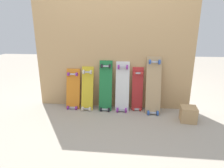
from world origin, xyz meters
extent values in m
plane|color=#A89E8E|center=(0.00, 0.00, 0.00)|extent=(12.00, 12.00, 0.00)
cube|color=tan|center=(0.00, 0.07, 0.84)|extent=(2.49, 0.04, 1.68)
cube|color=orange|center=(-0.65, -0.04, 0.28)|extent=(0.22, 0.19, 0.71)
cube|color=#B7B7BF|center=(-0.65, -0.13, 0.02)|extent=(0.10, 0.04, 0.03)
cube|color=#B7B7BF|center=(-0.65, 0.00, 0.56)|extent=(0.10, 0.04, 0.03)
cylinder|color=purple|center=(-0.71, -0.15, 0.03)|extent=(0.03, 0.06, 0.06)
cylinder|color=purple|center=(-0.58, -0.15, 0.03)|extent=(0.03, 0.06, 0.06)
cylinder|color=purple|center=(-0.71, -0.02, 0.56)|extent=(0.03, 0.06, 0.06)
cylinder|color=purple|center=(-0.58, -0.02, 0.56)|extent=(0.03, 0.06, 0.06)
cube|color=gold|center=(-0.40, -0.06, 0.31)|extent=(0.19, 0.22, 0.75)
cube|color=#B7B7BF|center=(-0.40, -0.16, 0.03)|extent=(0.08, 0.04, 0.03)
cube|color=#B7B7BF|center=(-0.40, -0.01, 0.60)|extent=(0.08, 0.04, 0.03)
cylinder|color=beige|center=(-0.46, -0.18, 0.03)|extent=(0.03, 0.07, 0.07)
cylinder|color=beige|center=(-0.34, -0.18, 0.03)|extent=(0.03, 0.07, 0.07)
cylinder|color=beige|center=(-0.46, -0.02, 0.60)|extent=(0.03, 0.07, 0.07)
cylinder|color=beige|center=(-0.34, -0.02, 0.60)|extent=(0.03, 0.07, 0.07)
cube|color=#1E7238|center=(-0.11, -0.05, 0.36)|extent=(0.21, 0.21, 0.85)
cube|color=#B7B7BF|center=(-0.11, -0.15, 0.03)|extent=(0.09, 0.04, 0.03)
cube|color=#B7B7BF|center=(-0.11, 0.00, 0.70)|extent=(0.09, 0.04, 0.03)
cylinder|color=black|center=(-0.17, -0.17, 0.03)|extent=(0.03, 0.06, 0.06)
cylinder|color=black|center=(-0.04, -0.17, 0.03)|extent=(0.03, 0.06, 0.06)
cylinder|color=black|center=(-0.17, -0.02, 0.70)|extent=(0.03, 0.06, 0.06)
cylinder|color=black|center=(-0.04, -0.02, 0.70)|extent=(0.03, 0.06, 0.06)
cube|color=silver|center=(0.16, -0.05, 0.35)|extent=(0.21, 0.21, 0.84)
cube|color=#B7B7BF|center=(0.16, -0.16, 0.03)|extent=(0.10, 0.04, 0.03)
cube|color=#B7B7BF|center=(0.16, 0.00, 0.69)|extent=(0.10, 0.04, 0.03)
cylinder|color=purple|center=(0.10, -0.17, 0.04)|extent=(0.03, 0.07, 0.07)
cylinder|color=purple|center=(0.23, -0.17, 0.04)|extent=(0.03, 0.07, 0.07)
cylinder|color=purple|center=(0.10, -0.02, 0.69)|extent=(0.03, 0.07, 0.07)
cylinder|color=purple|center=(0.23, -0.02, 0.69)|extent=(0.03, 0.07, 0.07)
cube|color=#B22626|center=(0.40, -0.01, 0.31)|extent=(0.17, 0.12, 0.76)
cube|color=#B7B7BF|center=(0.40, -0.08, 0.02)|extent=(0.08, 0.04, 0.03)
cube|color=#B7B7BF|center=(0.40, 0.01, 0.60)|extent=(0.08, 0.04, 0.03)
cylinder|color=red|center=(0.35, -0.10, 0.02)|extent=(0.03, 0.05, 0.05)
cylinder|color=red|center=(0.46, -0.10, 0.02)|extent=(0.03, 0.05, 0.05)
cylinder|color=red|center=(0.35, -0.01, 0.60)|extent=(0.03, 0.05, 0.05)
cylinder|color=red|center=(0.46, -0.01, 0.60)|extent=(0.03, 0.05, 0.05)
cube|color=tan|center=(0.64, -0.08, 0.40)|extent=(0.23, 0.26, 0.93)
cube|color=#B7B7BF|center=(0.64, -0.21, 0.03)|extent=(0.10, 0.04, 0.03)
cube|color=#B7B7BF|center=(0.64, 0.00, 0.78)|extent=(0.10, 0.04, 0.03)
cylinder|color=#3359B2|center=(0.57, -0.22, 0.04)|extent=(0.03, 0.07, 0.07)
cylinder|color=#3359B2|center=(0.71, -0.22, 0.04)|extent=(0.03, 0.07, 0.07)
cylinder|color=#3359B2|center=(0.57, -0.02, 0.78)|extent=(0.03, 0.07, 0.07)
cylinder|color=#3359B2|center=(0.71, -0.02, 0.78)|extent=(0.03, 0.07, 0.07)
cube|color=tan|center=(1.12, -0.36, 0.11)|extent=(0.23, 0.23, 0.21)
camera|label=1|loc=(0.30, -2.93, 1.29)|focal=30.60mm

